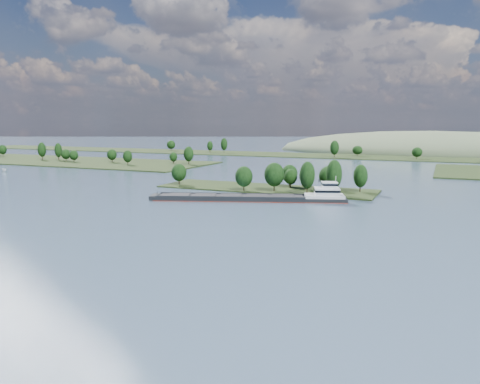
% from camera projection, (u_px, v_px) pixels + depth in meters
% --- Properties ---
extents(ground, '(1800.00, 1800.00, 0.00)m').
position_uv_depth(ground, '(205.00, 211.00, 162.39)').
color(ground, '#374D60').
rests_on(ground, ground).
extents(tree_island, '(100.00, 31.74, 15.96)m').
position_uv_depth(tree_island, '(279.00, 181.00, 211.85)').
color(tree_island, black).
rests_on(tree_island, ground).
extents(left_bank, '(300.00, 80.00, 15.58)m').
position_uv_depth(left_bank, '(37.00, 159.00, 380.07)').
color(left_bank, black).
rests_on(left_bank, ground).
extents(back_shoreline, '(900.00, 60.00, 15.96)m').
position_uv_depth(back_shoreline, '(362.00, 156.00, 412.35)').
color(back_shoreline, black).
rests_on(back_shoreline, ground).
extents(hill_west, '(320.00, 160.00, 44.00)m').
position_uv_depth(hill_west, '(429.00, 152.00, 482.81)').
color(hill_west, '#4C5C3F').
rests_on(hill_west, ground).
extents(cargo_barge, '(76.22, 34.22, 10.49)m').
position_uv_depth(cargo_barge, '(262.00, 197.00, 185.00)').
color(cargo_barge, black).
rests_on(cargo_barge, ground).
extents(motorboat, '(5.66, 3.93, 2.05)m').
position_uv_depth(motorboat, '(4.00, 170.00, 292.35)').
color(motorboat, silver).
rests_on(motorboat, ground).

